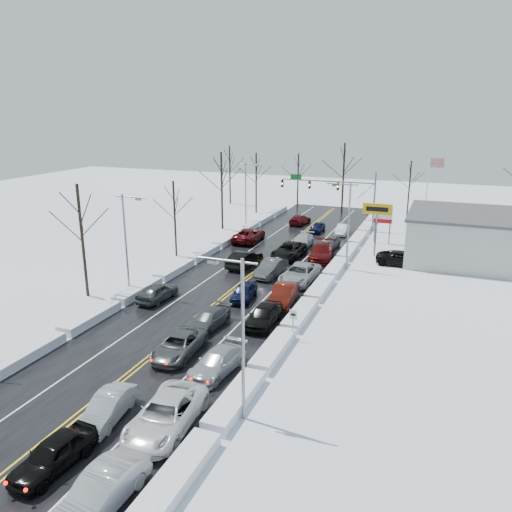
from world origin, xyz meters
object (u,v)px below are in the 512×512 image
at_px(dealership_building, 507,240).
at_px(oncoming_car_0, 245,267).
at_px(traffic_signal_mast, 337,189).
at_px(tires_plus_sign, 377,213).
at_px(flagpole, 428,189).
at_px(queued_car_0, 55,468).

xyz_separation_m(dealership_building, oncoming_car_0, (-25.66, -11.09, -2.66)).
xyz_separation_m(traffic_signal_mast, dealership_building, (20.53, -9.99, -2.82)).
bearing_deg(tires_plus_sign, traffic_signal_mast, 120.46).
height_order(flagpole, dealership_building, flagpole).
bearing_deg(queued_car_0, traffic_signal_mast, 92.81).
distance_m(dealership_building, oncoming_car_0, 28.08).
distance_m(traffic_signal_mast, oncoming_car_0, 22.37).
height_order(traffic_signal_mast, dealership_building, traffic_signal_mast).
relative_size(traffic_signal_mast, flagpole, 1.33).
xyz_separation_m(flagpole, dealership_building, (8.80, -12.00, -3.27)).
relative_size(traffic_signal_mast, queued_car_0, 2.99).
relative_size(dealership_building, queued_car_0, 4.59).
relative_size(tires_plus_sign, flagpole, 0.60).
height_order(traffic_signal_mast, flagpole, flagpole).
xyz_separation_m(dealership_building, queued_car_0, (-22.16, -42.73, -2.66)).
bearing_deg(queued_car_0, flagpole, 80.86).
relative_size(tires_plus_sign, queued_car_0, 1.35).
xyz_separation_m(traffic_signal_mast, queued_car_0, (-1.63, -52.72, -5.48)).
bearing_deg(oncoming_car_0, flagpole, -118.45).
height_order(traffic_signal_mast, oncoming_car_0, traffic_signal_mast).
distance_m(traffic_signal_mast, queued_car_0, 53.03).
bearing_deg(dealership_building, queued_car_0, -117.41).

